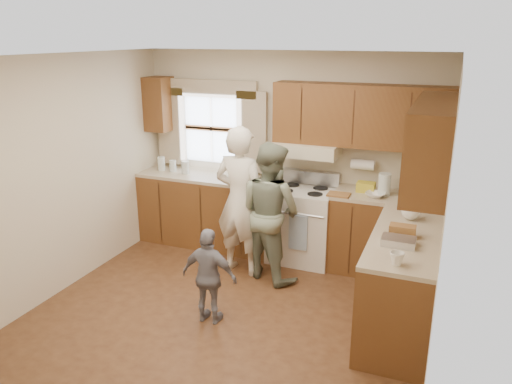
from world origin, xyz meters
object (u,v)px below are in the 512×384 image
at_px(woman_right, 270,212).
at_px(child, 209,276).
at_px(woman_left, 240,201).
at_px(stove, 302,223).

xyz_separation_m(woman_right, child, (-0.20, -1.12, -0.31)).
xyz_separation_m(woman_left, child, (0.16, -1.12, -0.39)).
bearing_deg(child, woman_right, -100.60).
height_order(woman_left, woman_right, woman_left).
distance_m(woman_left, woman_right, 0.37).
bearing_deg(woman_left, stove, -128.20).
bearing_deg(stove, child, -103.54).
bearing_deg(woman_right, woman_left, 23.80).
relative_size(woman_left, child, 1.81).
height_order(woman_left, child, woman_left).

